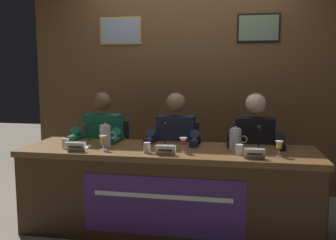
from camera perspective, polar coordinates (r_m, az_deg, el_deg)
ground_plane at (r=3.49m, az=0.00°, el=-16.28°), size 12.00×12.00×0.00m
wall_back_panelled at (r=4.43m, az=3.00°, el=6.14°), size 3.76×0.14×2.60m
conference_table at (r=3.22m, az=-0.32°, el=-8.97°), size 2.56×0.74×0.74m
chair_left at (r=4.04m, az=-9.13°, el=-6.68°), size 0.44×0.45×0.88m
panelist_left at (r=3.80m, az=-10.22°, el=-3.36°), size 0.51×0.48×1.21m
nameplate_left at (r=3.23m, az=-13.83°, el=-3.95°), size 0.16×0.06×0.08m
juice_glass_left at (r=3.24m, az=-9.87°, el=-3.01°), size 0.06×0.06×0.12m
water_cup_left at (r=3.39m, az=-15.33°, el=-3.52°), size 0.06×0.06×0.08m
microphone_left at (r=3.48m, az=-12.34°, el=-2.54°), size 0.06×0.17×0.22m
chair_center at (r=3.86m, az=1.52°, el=-7.27°), size 0.44×0.45×0.88m
panelist_center at (r=3.61m, az=1.04°, el=-3.82°), size 0.51×0.48×1.21m
nameplate_center at (r=3.01m, az=-0.39°, el=-4.57°), size 0.16×0.06×0.08m
juice_glass_center at (r=3.09m, az=2.34°, el=-3.40°), size 0.06×0.06×0.12m
water_cup_center at (r=3.09m, az=-3.21°, el=-4.30°), size 0.06×0.06×0.08m
microphone_center at (r=3.27m, az=-0.73°, el=-3.01°), size 0.06×0.17×0.22m
chair_right at (r=3.82m, az=12.83°, el=-7.62°), size 0.44×0.45×0.88m
panelist_right at (r=3.56m, az=13.08°, el=-4.16°), size 0.51×0.48×1.21m
nameplate_right at (r=2.96m, az=13.05°, el=-4.99°), size 0.16×0.06×0.08m
juice_glass_right at (r=3.07m, az=16.58°, el=-3.78°), size 0.06×0.06×0.12m
water_cup_right at (r=3.06m, az=10.84°, el=-4.55°), size 0.06×0.06×0.08m
microphone_right at (r=3.17m, az=13.73°, el=-3.54°), size 0.06×0.17×0.22m
water_pitcher_left_side at (r=3.40m, az=-9.54°, el=-2.35°), size 0.15×0.10×0.21m
water_pitcher_right_side at (r=3.21m, az=10.26°, el=-2.94°), size 0.15×0.10×0.21m
document_stack_left at (r=3.38m, az=-13.64°, el=-4.04°), size 0.23×0.17×0.01m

